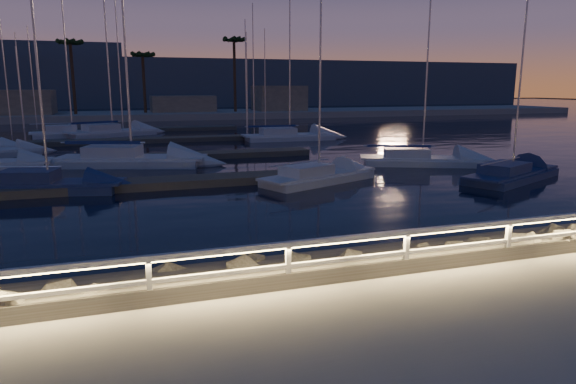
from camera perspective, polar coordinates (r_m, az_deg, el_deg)
name	(u,v)px	position (r m, az deg, el deg)	size (l,w,h in m)	color
ground	(245,292)	(11.45, -4.82, -11.06)	(400.00, 400.00, 0.00)	gray
harbor_water	(151,156)	(41.92, -14.98, 3.90)	(400.00, 440.00, 0.60)	black
guard_rail	(241,259)	(11.16, -5.23, -7.43)	(44.11, 0.12, 1.06)	silver
riprap	(227,281)	(12.50, -6.78, -9.80)	(41.98, 2.11, 1.25)	#615C53
floating_docks	(150,147)	(43.12, -15.13, 4.86)	(22.00, 36.00, 0.40)	#585249
far_shore	(131,113)	(84.47, -17.03, 8.37)	(160.00, 14.00, 5.20)	gray
palm_left	(70,46)	(82.67, -23.04, 14.74)	(3.00, 3.00, 11.20)	#4C3423
palm_center	(143,57)	(83.52, -15.86, 14.24)	(3.00, 3.00, 9.70)	#4C3423
palm_right	(234,43)	(84.58, -6.02, 16.10)	(3.00, 3.00, 12.20)	#4C3423
distant_hills	(30,85)	(145.31, -26.71, 10.58)	(230.00, 37.50, 18.00)	#3B495B
sailboat_b	(45,184)	(27.30, -25.43, 0.81)	(7.23, 3.67, 11.87)	navy
sailboat_c	(316,175)	(27.15, 3.16, 1.85)	(7.27, 4.64, 12.03)	silver
sailboat_d	(510,173)	(30.31, 23.48, 1.92)	(7.75, 5.07, 12.83)	navy
sailboat_g	(128,159)	(34.46, -17.36, 3.56)	(9.61, 5.43, 15.75)	silver
sailboat_h	(419,159)	(34.40, 14.33, 3.60)	(8.08, 5.23, 13.35)	silver
sailboat_k	(110,132)	(55.72, -19.14, 6.35)	(9.33, 5.95, 15.44)	silver
sailboat_l	(287,136)	(48.83, -0.09, 6.29)	(9.06, 3.02, 15.14)	silver
sailboat_n	(70,133)	(56.29, -23.03, 6.09)	(8.16, 3.35, 13.52)	silver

